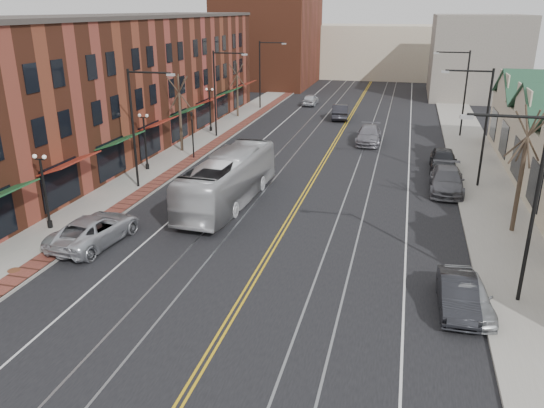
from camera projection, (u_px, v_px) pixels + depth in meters
The scene contains 31 objects.
ground at pixel (215, 344), 19.86m from camera, with size 160.00×160.00×0.00m, color black.
sidewalk_left at pixel (157, 171), 40.77m from camera, with size 4.00×120.00×0.15m, color gray.
sidewalk_right at pixel (488, 196), 35.25m from camera, with size 4.00×120.00×0.15m, color gray.
building_left at pixel (115, 84), 46.86m from camera, with size 10.00×50.00×11.00m, color brown.
backdrop_left at pixel (269, 40), 84.73m from camera, with size 14.00×18.00×14.00m, color brown.
backdrop_mid at pixel (376, 51), 95.55m from camera, with size 22.00×14.00×9.00m, color #C7B399.
backdrop_right at pixel (476, 56), 73.57m from camera, with size 12.00×16.00×11.00m, color slate.
streetlight_l_1 at pixel (138, 117), 35.19m from camera, with size 3.33×0.25×8.00m.
streetlight_l_2 at pixel (219, 85), 49.74m from camera, with size 3.33×0.25×8.00m.
streetlight_l_3 at pixel (263, 68), 64.28m from camera, with size 3.33×0.25×8.00m.
streetlight_r_0 at pixel (525, 191), 21.02m from camera, with size 3.33×0.25×8.00m.
streetlight_r_1 at pixel (480, 116), 35.56m from camera, with size 3.33×0.25×8.00m.
streetlight_r_2 at pixel (461, 85), 50.10m from camera, with size 3.33×0.25×8.00m.
lamppost_l_1 at pixel (45, 193), 29.31m from camera, with size 0.84×0.28×4.27m.
lamppost_l_2 at pixel (145, 143), 40.21m from camera, with size 0.84×0.28×4.27m.
lamppost_l_3 at pixel (210, 111), 52.94m from camera, with size 0.84×0.28×4.27m.
tree_left_near at pixel (180, 112), 45.14m from camera, with size 1.78×1.37×6.48m.
tree_left_far at pixel (237, 89), 59.77m from camera, with size 1.66×1.28×6.02m.
tree_right_mid at pixel (522, 168), 28.40m from camera, with size 1.90×1.46×6.93m.
manhole_mid at pixel (14, 270), 25.10m from camera, with size 0.60×0.60×0.02m, color #592D19.
manhole_far at pixel (75, 230), 29.65m from camera, with size 0.60×0.60×0.02m, color #592D19.
traffic_signal at pixel (192, 131), 43.29m from camera, with size 0.18×0.15×3.80m.
transit_bus at pixel (229, 180), 33.60m from camera, with size 2.71×11.57×3.22m, color silver.
parked_suv at pixel (95, 230), 28.10m from camera, with size 2.61×5.65×1.57m, color #BABBC2.
parked_car_a at pixel (467, 294), 21.88m from camera, with size 1.72×4.29×1.46m, color #999CA0.
parked_car_b at pixel (458, 295), 21.92m from camera, with size 1.47×4.21×1.39m, color black.
parked_car_c at pixel (447, 180), 36.15m from camera, with size 2.21×5.43×1.58m, color #5B5B62.
parked_car_d at pixel (443, 160), 40.88m from camera, with size 1.94×4.83×1.64m, color black.
distant_car_left at pixel (340, 112), 59.81m from camera, with size 1.75×5.01×1.65m, color black.
distant_car_right at pixel (369, 135), 49.13m from camera, with size 2.19×5.38×1.56m, color slate.
distant_car_far at pixel (311, 100), 68.41m from camera, with size 1.69×4.19×1.43m, color silver.
Camera 1 is at (6.18, -15.75, 11.84)m, focal length 35.00 mm.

